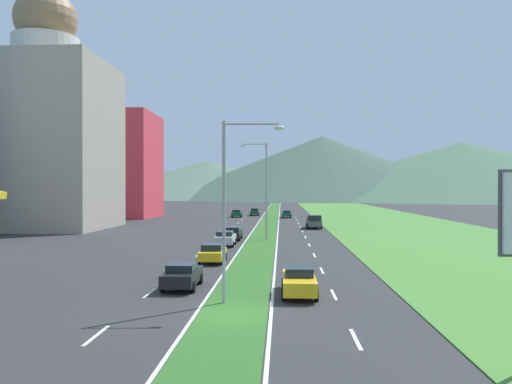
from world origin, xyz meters
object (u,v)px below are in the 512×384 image
Objects in this scene: car_1 at (213,253)px; car_5 at (182,275)px; car_4 at (287,214)px; street_lamp_near at (231,198)px; pickup_truck_0 at (314,222)px; car_6 at (225,238)px; street_lamp_mid at (264,185)px; car_8 at (299,281)px; car_3 at (255,212)px; car_7 at (237,213)px; car_0 at (233,233)px.

car_5 is at bearing 177.89° from car_1.
car_1 reaches higher than car_4.
car_4 is at bearing 87.32° from street_lamp_near.
pickup_truck_0 reaches higher than car_4.
pickup_truck_0 is at bearing 7.75° from car_4.
car_4 is 0.96× the size of car_6.
street_lamp_mid is 2.44× the size of car_6.
street_lamp_mid reaches higher than car_8.
car_3 is (-3.22, 84.80, -4.54)m from street_lamp_near.
street_lamp_near is 26.65m from car_6.
street_lamp_near reaches higher than car_7.
car_0 is at bearing -175.46° from car_7.
car_7 reaches higher than car_0.
pickup_truck_0 is at bearing -16.20° from car_1.
car_6 reaches higher than car_4.
pickup_truck_0 is (3.80, 46.91, 0.20)m from car_8.
street_lamp_near is at bearing -175.19° from car_7.
car_5 is at bearing -5.37° from car_4.
car_6 is 52.44m from car_7.
car_1 is at bearing -2.11° from car_5.
pickup_truck_0 is (3.72, -27.37, 0.24)m from car_4.
car_7 is at bearing -154.45° from pickup_truck_0.
car_7 reaches higher than car_5.
car_4 is (6.51, 44.58, -0.02)m from car_0.
car_8 reaches higher than car_0.
car_8 is (2.93, -29.15, -5.44)m from street_lamp_mid.
car_5 is (-0.33, -28.15, -0.01)m from car_0.
car_3 is 1.07× the size of car_5.
pickup_truck_0 is (6.73, 17.77, -5.24)m from street_lamp_mid.
car_1 is at bearing -179.71° from car_3.
car_5 is at bearing 179.33° from car_0.
car_6 is (-3.17, 26.06, -4.56)m from street_lamp_near.
car_8 reaches higher than car_1.
car_1 is at bearing -178.52° from car_6.
street_lamp_mid reaches higher than car_3.
car_7 is at bearing 2.57° from car_5.
street_lamp_near is 2.27× the size of car_1.
street_lamp_near reaches higher than car_8.
car_0 is at bearing -8.30° from car_4.
car_1 is (0.05, -17.81, -0.01)m from car_0.
street_lamp_mid is 8.59m from car_6.
pickup_truck_0 is at bearing -13.10° from car_5.
street_lamp_near is 76.91m from car_4.
car_7 is 76.66m from car_8.
car_0 is (-2.92, 32.11, -4.57)m from street_lamp_near.
street_lamp_near is 1.99× the size of car_0.
car_1 is (-2.87, 14.30, -4.58)m from street_lamp_near.
car_1 is at bearing -176.67° from car_7.
street_lamp_mid reaches higher than street_lamp_near.
street_lamp_near is 2.13× the size of car_4.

